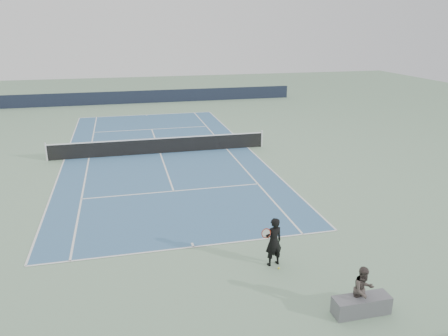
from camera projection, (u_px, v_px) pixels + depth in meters
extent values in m
plane|color=gray|center=(160.00, 153.00, 26.22)|extent=(80.00, 80.00, 0.00)
cube|color=#3C668D|center=(160.00, 153.00, 26.21)|extent=(10.97, 23.77, 0.01)
cylinder|color=silver|center=(46.00, 152.00, 24.63)|extent=(0.10, 0.10, 1.07)
cylinder|color=silver|center=(262.00, 139.00, 27.46)|extent=(0.10, 0.10, 1.07)
cube|color=black|center=(160.00, 146.00, 26.07)|extent=(12.80, 0.03, 0.90)
cube|color=white|center=(159.00, 138.00, 25.92)|extent=(12.80, 0.04, 0.06)
cube|color=black|center=(142.00, 97.00, 42.53)|extent=(30.00, 0.25, 1.20)
imported|color=black|center=(274.00, 242.00, 13.91)|extent=(0.70, 0.57, 1.65)
torus|color=#A0210D|center=(266.00, 233.00, 13.69)|extent=(0.34, 0.18, 0.36)
cylinder|color=white|center=(266.00, 233.00, 13.69)|extent=(0.29, 0.14, 0.32)
cylinder|color=white|center=(269.00, 240.00, 13.83)|extent=(0.08, 0.13, 0.27)
sphere|color=yellow|center=(279.00, 268.00, 13.90)|extent=(0.07, 0.07, 0.07)
cube|color=#5B5B60|center=(361.00, 305.00, 11.71)|extent=(1.62, 0.70, 0.50)
imported|color=#483E3A|center=(363.00, 290.00, 11.57)|extent=(0.71, 0.59, 1.34)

